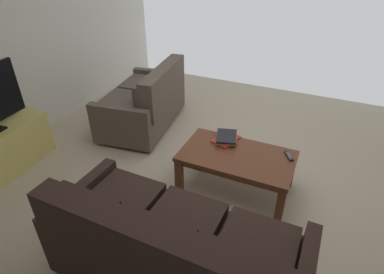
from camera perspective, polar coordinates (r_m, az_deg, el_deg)
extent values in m
cube|color=#B7A88E|center=(3.45, 5.45, -8.19)|extent=(5.34, 5.54, 0.01)
cube|color=silver|center=(4.38, -29.91, 15.73)|extent=(0.12, 5.54, 2.57)
cylinder|color=black|center=(2.74, 15.95, -22.81)|extent=(0.05, 0.05, 0.06)
cylinder|color=black|center=(3.10, -11.81, -13.64)|extent=(0.05, 0.05, 0.06)
cylinder|color=black|center=(2.80, -20.51, -22.20)|extent=(0.05, 0.05, 0.06)
cube|color=black|center=(2.47, -2.67, -20.64)|extent=(1.62, 0.82, 0.39)
cube|color=black|center=(2.18, 10.91, -20.87)|extent=(0.51, 0.71, 0.10)
cube|color=black|center=(2.29, -2.59, -16.60)|extent=(0.51, 0.71, 0.10)
cube|color=black|center=(2.52, -13.73, -12.23)|extent=(0.51, 0.71, 0.10)
cube|color=black|center=(1.99, -7.85, -20.70)|extent=(1.61, 0.20, 0.50)
cube|color=black|center=(2.04, -6.13, -18.55)|extent=(0.48, 0.13, 0.36)
cube|color=black|center=(2.29, -18.07, -13.32)|extent=(0.48, 0.13, 0.36)
cube|color=black|center=(2.80, -18.82, -12.75)|extent=(0.11, 0.80, 0.55)
cylinder|color=black|center=(5.03, -9.84, 5.77)|extent=(0.06, 0.06, 0.06)
cylinder|color=black|center=(4.27, -15.51, -0.06)|extent=(0.06, 0.06, 0.06)
cylinder|color=black|center=(4.79, -2.66, 4.85)|extent=(0.06, 0.06, 0.06)
cylinder|color=black|center=(3.99, -7.33, -1.50)|extent=(0.06, 0.06, 0.06)
cube|color=brown|center=(4.40, -8.95, 4.98)|extent=(0.93, 1.26, 0.37)
cube|color=brown|center=(4.55, -7.91, 9.25)|extent=(0.76, 0.63, 0.10)
cube|color=brown|center=(4.07, -11.16, 6.14)|extent=(0.76, 0.63, 0.10)
cube|color=brown|center=(4.12, -5.16, 9.14)|extent=(0.34, 1.18, 0.49)
cube|color=brown|center=(4.41, -5.14, 10.71)|extent=(0.19, 0.54, 0.35)
cube|color=brown|center=(3.91, -8.21, 7.68)|extent=(0.19, 0.54, 0.35)
cube|color=brown|center=(4.89, -5.95, 8.96)|extent=(0.79, 0.21, 0.53)
cube|color=brown|center=(3.88, -12.86, 1.78)|extent=(0.79, 0.21, 0.53)
cube|color=brown|center=(3.15, 8.17, -3.46)|extent=(1.11, 0.64, 0.04)
cube|color=brown|center=(3.18, 8.11, -4.12)|extent=(1.02, 0.58, 0.05)
cube|color=brown|center=(3.44, 17.47, -5.83)|extent=(0.07, 0.07, 0.38)
cube|color=brown|center=(3.62, 1.55, -1.97)|extent=(0.07, 0.07, 0.38)
cube|color=brown|center=(3.01, 15.70, -11.80)|extent=(0.07, 0.07, 0.38)
cube|color=brown|center=(3.22, -2.35, -6.97)|extent=(0.07, 0.07, 0.38)
cube|color=#C63833|center=(3.34, 6.16, -0.43)|extent=(0.27, 0.33, 0.02)
cube|color=#E0CC4C|center=(3.32, 6.23, -0.23)|extent=(0.27, 0.29, 0.02)
cube|color=black|center=(3.31, 6.27, 0.14)|extent=(0.28, 0.32, 0.02)
cube|color=black|center=(3.21, 17.16, -3.30)|extent=(0.12, 0.16, 0.02)
cube|color=#59595B|center=(3.21, 17.19, -3.14)|extent=(0.08, 0.11, 0.00)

